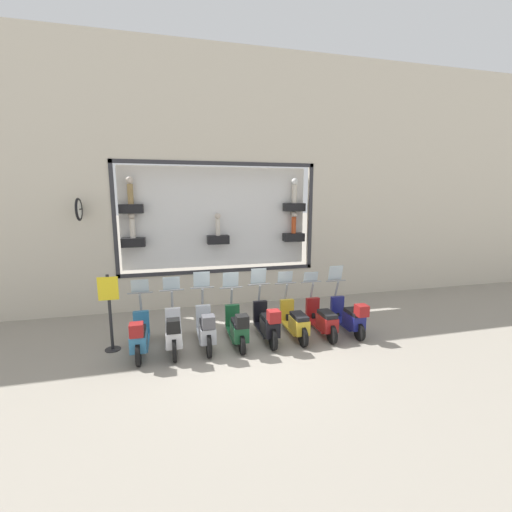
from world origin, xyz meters
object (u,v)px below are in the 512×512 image
at_px(scooter_red_1, 322,319).
at_px(scooter_black_3, 267,323).
at_px(scooter_silver_5, 206,329).
at_px(scooter_green_4, 238,327).
at_px(scooter_teal_7, 139,336).
at_px(scooter_yellow_2, 295,322).
at_px(scooter_white_6, 174,332).
at_px(scooter_navy_0, 350,316).
at_px(shop_sign_post, 110,310).

bearing_deg(scooter_red_1, scooter_black_3, 91.83).
bearing_deg(scooter_silver_5, scooter_green_4, -91.26).
xyz_separation_m(scooter_silver_5, scooter_teal_7, (-0.01, 1.52, -0.02)).
xyz_separation_m(scooter_red_1, scooter_silver_5, (-0.05, 3.05, 0.07)).
xyz_separation_m(scooter_yellow_2, scooter_teal_7, (-0.06, 3.81, 0.04)).
xyz_separation_m(scooter_red_1, scooter_yellow_2, (0.00, 0.76, 0.01)).
bearing_deg(scooter_yellow_2, scooter_white_6, 91.05).
bearing_deg(scooter_red_1, scooter_navy_0, -94.78).
height_order(scooter_black_3, scooter_white_6, scooter_black_3).
xyz_separation_m(scooter_green_4, shop_sign_post, (0.46, 2.95, 0.54)).
height_order(scooter_navy_0, scooter_white_6, scooter_navy_0).
bearing_deg(scooter_red_1, scooter_green_4, 91.58).
height_order(scooter_white_6, shop_sign_post, shop_sign_post).
relative_size(scooter_yellow_2, scooter_black_3, 1.00).
relative_size(scooter_red_1, scooter_teal_7, 1.00).
distance_m(scooter_red_1, scooter_yellow_2, 0.76).
xyz_separation_m(scooter_yellow_2, scooter_green_4, (-0.07, 1.52, 0.03)).
height_order(scooter_navy_0, shop_sign_post, shop_sign_post).
xyz_separation_m(scooter_silver_5, scooter_white_6, (-0.01, 0.76, -0.01)).
relative_size(scooter_white_6, shop_sign_post, 0.98).
xyz_separation_m(scooter_black_3, scooter_teal_7, (-0.01, 3.05, -0.02)).
height_order(scooter_red_1, scooter_teal_7, scooter_teal_7).
bearing_deg(scooter_teal_7, scooter_white_6, -89.59).
distance_m(scooter_yellow_2, scooter_silver_5, 2.29).
distance_m(scooter_navy_0, scooter_green_4, 3.05).
bearing_deg(scooter_silver_5, scooter_black_3, -90.09).
bearing_deg(scooter_white_6, shop_sign_post, 72.51).
height_order(scooter_red_1, scooter_yellow_2, scooter_yellow_2).
height_order(scooter_navy_0, scooter_yellow_2, scooter_navy_0).
bearing_deg(scooter_white_6, scooter_yellow_2, -88.95).
distance_m(scooter_yellow_2, scooter_white_6, 3.05).
height_order(scooter_red_1, scooter_green_4, scooter_green_4).
height_order(scooter_green_4, shop_sign_post, shop_sign_post).
distance_m(scooter_red_1, scooter_white_6, 3.81).
bearing_deg(shop_sign_post, scooter_white_6, -107.49).
height_order(scooter_black_3, scooter_silver_5, scooter_black_3).
xyz_separation_m(scooter_green_4, scooter_white_6, (0.01, 1.52, 0.02)).
distance_m(scooter_navy_0, scooter_white_6, 4.57).
bearing_deg(scooter_teal_7, scooter_red_1, -89.27).
relative_size(scooter_navy_0, scooter_yellow_2, 0.99).
bearing_deg(scooter_silver_5, scooter_navy_0, -90.26).
bearing_deg(scooter_red_1, scooter_silver_5, 90.87).
distance_m(scooter_green_4, scooter_teal_7, 2.28).
bearing_deg(scooter_silver_5, scooter_teal_7, 90.44).
relative_size(scooter_green_4, scooter_white_6, 0.99).
relative_size(scooter_black_3, scooter_white_6, 1.00).
xyz_separation_m(scooter_red_1, scooter_green_4, (-0.06, 2.28, 0.04)).
height_order(scooter_black_3, scooter_teal_7, scooter_black_3).
xyz_separation_m(scooter_red_1, scooter_black_3, (-0.05, 1.52, 0.07)).
relative_size(scooter_red_1, shop_sign_post, 0.97).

